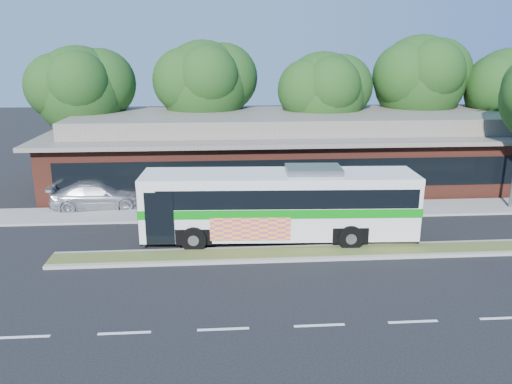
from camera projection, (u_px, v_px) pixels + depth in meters
ground at (367, 259)px, 20.57m from camera, size 120.00×120.00×0.00m
median_strip at (363, 251)px, 21.13m from camera, size 26.00×1.10×0.15m
sidewalk at (333, 210)px, 26.70m from camera, size 44.00×2.60×0.12m
parking_lot at (13, 199)px, 28.90m from camera, size 14.00×12.00×0.01m
plaza_building at (312, 149)px, 32.46m from camera, size 33.20×11.20×4.45m
tree_bg_a at (87, 89)px, 32.47m from camera, size 6.47×5.80×8.63m
tree_bg_b at (210, 83)px, 33.92m from camera, size 6.69×6.00×9.00m
tree_bg_c at (328, 92)px, 33.67m from camera, size 6.24×5.60×8.26m
tree_bg_d at (425, 78)px, 34.91m from camera, size 6.91×6.20×9.37m
transit_bus at (280, 200)px, 22.12m from camera, size 12.19×3.24×3.39m
sedan at (98, 196)px, 26.97m from camera, size 5.08×2.42×1.43m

